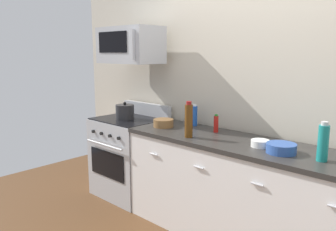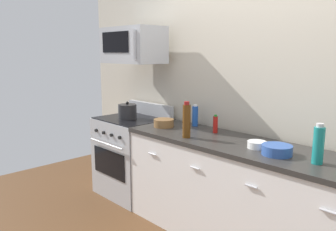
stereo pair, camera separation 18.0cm
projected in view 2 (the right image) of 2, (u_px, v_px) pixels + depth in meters
name	position (u px, v px, depth m)	size (l,w,h in m)	color
back_wall	(273.00, 89.00, 3.01)	(5.44, 0.10, 2.70)	beige
counter_unit	(243.00, 196.00, 2.90)	(2.35, 0.66, 0.92)	white
range_oven	(132.00, 156.00, 4.00)	(0.76, 0.69, 1.07)	#B7BABF
microwave	(133.00, 45.00, 3.79)	(0.74, 0.44, 0.40)	#B7BABF
bottle_hot_sauce_red	(215.00, 124.00, 3.20)	(0.05, 0.05, 0.17)	#B21914
bottle_soda_blue	(195.00, 116.00, 3.49)	(0.06, 0.06, 0.23)	#1E4CA5
bottle_wine_amber	(187.00, 121.00, 3.01)	(0.07, 0.07, 0.33)	#59330F
bottle_sparkling_teal	(318.00, 145.00, 2.30)	(0.08, 0.08, 0.28)	#197F7A
bowl_blue_mixing	(277.00, 150.00, 2.52)	(0.23, 0.23, 0.07)	#2D519E
bowl_wooden_salad	(164.00, 123.00, 3.46)	(0.21, 0.21, 0.08)	brown
bowl_white_ceramic	(257.00, 144.00, 2.70)	(0.15, 0.15, 0.06)	white
stockpot	(127.00, 111.00, 3.86)	(0.21, 0.21, 0.20)	#262628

